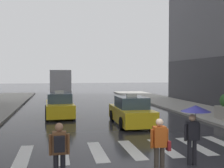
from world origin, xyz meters
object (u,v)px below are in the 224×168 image
Objects in this scene: pedestrian_with_umbrella at (194,118)px; box_truck at (62,83)px; pedestrian_with_backpack at (59,149)px; taxi_lead at (131,112)px; pedestrian_with_handbag at (160,143)px; taxi_second at (59,106)px.

box_truck is at bearing 98.93° from pedestrian_with_umbrella.
pedestrian_with_backpack is (-4.30, -0.75, -0.54)m from pedestrian_with_umbrella.
taxi_lead is 2.76× the size of pedestrian_with_handbag.
box_truck is 4.62× the size of pedestrian_with_backpack.
pedestrian_with_umbrella is 1.63m from pedestrian_with_handbag.
pedestrian_with_umbrella is (3.78, -24.07, -0.34)m from box_truck.
pedestrian_with_backpack is at bearing -117.63° from taxi_lead.
pedestrian_with_backpack is 2.90m from pedestrian_with_handbag.
pedestrian_with_handbag is at bearing 3.28° from pedestrian_with_backpack.
box_truck reaches higher than pedestrian_with_backpack.
pedestrian_with_backpack is at bearing -170.13° from pedestrian_with_umbrella.
pedestrian_with_umbrella reaches higher than pedestrian_with_handbag.
taxi_lead is 2.76× the size of pedestrian_with_backpack.
pedestrian_with_umbrella is at bearing -69.37° from taxi_second.
taxi_lead is 17.21m from box_truck.
box_truck is at bearing 95.50° from pedestrian_with_handbag.
box_truck is at bearing 88.79° from pedestrian_with_backpack.
pedestrian_with_handbag is at bearing -157.55° from pedestrian_with_umbrella.
box_truck is at bearing 102.39° from taxi_lead.
pedestrian_with_umbrella reaches higher than pedestrian_with_backpack.
pedestrian_with_umbrella is at bearing -81.07° from box_truck.
taxi_second is 2.79× the size of pedestrian_with_backpack.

